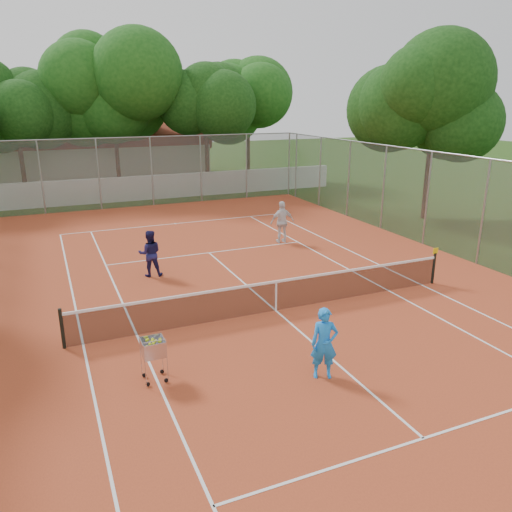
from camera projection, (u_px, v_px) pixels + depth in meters
name	position (u px, v px, depth m)	size (l,w,h in m)	color
ground	(276.00, 311.00, 14.88)	(120.00, 120.00, 0.00)	#1D390F
court_pad	(276.00, 311.00, 14.88)	(18.00, 34.00, 0.02)	#B14422
court_lines	(276.00, 311.00, 14.87)	(10.98, 23.78, 0.01)	white
tennis_net	(276.00, 295.00, 14.73)	(11.88, 0.10, 0.98)	black
perimeter_fence	(277.00, 247.00, 14.28)	(18.00, 34.00, 4.00)	slate
boundary_wall	(146.00, 188.00, 31.31)	(26.00, 0.30, 1.50)	white
clubhouse	(94.00, 151.00, 38.89)	(16.40, 9.00, 4.40)	beige
tropical_trees	(133.00, 116.00, 32.67)	(29.00, 19.00, 10.00)	#0F340D
player_near	(324.00, 343.00, 11.10)	(0.61, 0.40, 1.66)	#1B84ED
player_far_left	(150.00, 253.00, 17.59)	(0.81, 0.63, 1.67)	#1B1A4E
player_far_right	(282.00, 222.00, 21.74)	(1.08, 0.45, 1.83)	silver
ball_hopper	(154.00, 358.00, 11.04)	(0.53, 0.53, 1.10)	#BAB9C0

